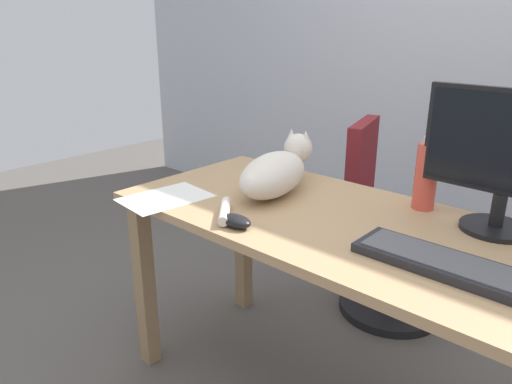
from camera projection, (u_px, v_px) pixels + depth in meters
The scene contains 8 objects.
desk at pixel (360, 255), 1.49m from camera, with size 1.66×0.68×0.74m.
office_chair at pixel (385, 234), 2.23m from camera, with size 0.50×0.48×0.91m.
monitor at pixel (508, 157), 1.34m from camera, with size 0.48×0.20×0.41m.
keyboard at pixel (443, 263), 1.20m from camera, with size 0.44×0.15×0.03m.
cat at pixel (276, 171), 1.71m from camera, with size 0.26×0.60×0.20m.
computer_mouse at pixel (236, 221), 1.44m from camera, with size 0.11×0.06×0.04m, color black.
paper_sheet at pixel (166, 198), 1.68m from camera, with size 0.21×0.30×0.00m, color white.
water_bottle at pixel (426, 176), 1.55m from camera, with size 0.07×0.07×0.24m.
Camera 1 is at (0.65, -1.21, 1.32)m, focal length 33.60 mm.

